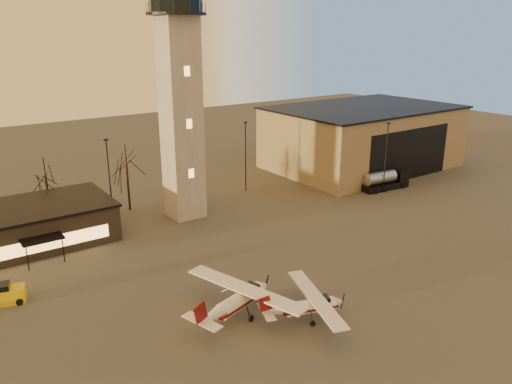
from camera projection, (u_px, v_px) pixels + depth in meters
ground at (360, 322)px, 40.14m from camera, size 220.00×220.00×0.00m
control_tower at (180, 85)px, 58.36m from camera, size 6.80×6.80×32.60m
hangar at (362, 137)px, 84.72m from camera, size 30.60×20.60×10.30m
light_poles at (184, 172)px, 62.78m from camera, size 58.50×12.25×10.14m
tree_row at (49, 171)px, 61.12m from camera, size 37.20×9.20×8.80m
cessna_front at (312, 308)px, 40.46m from camera, size 7.80×9.56×2.67m
cessna_rear at (242, 302)px, 41.06m from camera, size 9.37×11.60×3.22m
fuel_truck at (385, 182)px, 73.54m from camera, size 7.83×3.15×2.83m
service_cart at (7, 295)px, 42.83m from camera, size 3.19×2.43×1.83m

